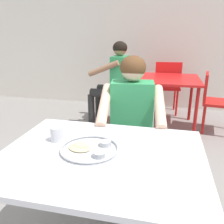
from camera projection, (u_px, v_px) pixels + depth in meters
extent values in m
cube|color=silver|center=(154.00, 10.00, 4.05)|extent=(12.00, 0.12, 3.40)
cube|color=silver|center=(101.00, 156.00, 1.26)|extent=(1.08, 0.85, 0.03)
cylinder|color=#B2B2B7|center=(54.00, 168.00, 1.81)|extent=(0.04, 0.04, 0.70)
cylinder|color=#B2B2B7|center=(184.00, 186.00, 1.61)|extent=(0.04, 0.04, 0.70)
cylinder|color=#B7BABF|center=(90.00, 150.00, 1.28)|extent=(0.32, 0.32, 0.01)
torus|color=#B7BABF|center=(90.00, 148.00, 1.28)|extent=(0.32, 0.32, 0.01)
cylinder|color=#B2B5BA|center=(99.00, 154.00, 1.20)|extent=(0.06, 0.06, 0.03)
cylinder|color=#B77F23|center=(99.00, 153.00, 1.20)|extent=(0.05, 0.05, 0.01)
cylinder|color=#B2B5BA|center=(105.00, 143.00, 1.32)|extent=(0.06, 0.06, 0.03)
cylinder|color=#9E4714|center=(105.00, 143.00, 1.32)|extent=(0.05, 0.05, 0.01)
ellipsoid|color=#E5C689|center=(80.00, 147.00, 1.29)|extent=(0.16, 0.14, 0.01)
ellipsoid|color=#D8C089|center=(81.00, 145.00, 1.30)|extent=(0.10, 0.07, 0.01)
cylinder|color=silver|center=(57.00, 134.00, 1.39)|extent=(0.07, 0.07, 0.09)
cylinder|color=#593319|center=(56.00, 130.00, 1.38)|extent=(0.06, 0.06, 0.02)
cube|color=silver|center=(132.00, 141.00, 2.10)|extent=(0.45, 0.45, 0.04)
cube|color=silver|center=(133.00, 111.00, 2.21)|extent=(0.39, 0.08, 0.40)
cylinder|color=silver|center=(150.00, 173.00, 2.01)|extent=(0.03, 0.03, 0.40)
cylinder|color=silver|center=(112.00, 171.00, 2.04)|extent=(0.03, 0.03, 0.40)
cylinder|color=silver|center=(148.00, 155.00, 2.31)|extent=(0.03, 0.03, 0.40)
cylinder|color=silver|center=(115.00, 153.00, 2.34)|extent=(0.03, 0.03, 0.40)
cylinder|color=#343434|center=(149.00, 193.00, 1.73)|extent=(0.10, 0.10, 0.44)
cylinder|color=#343434|center=(150.00, 149.00, 1.84)|extent=(0.17, 0.41, 0.12)
cylinder|color=#343434|center=(109.00, 191.00, 1.76)|extent=(0.10, 0.10, 0.44)
cylinder|color=#343434|center=(111.00, 147.00, 1.87)|extent=(0.17, 0.41, 0.12)
cube|color=#339959|center=(132.00, 111.00, 1.96)|extent=(0.36, 0.24, 0.48)
cylinder|color=beige|center=(160.00, 107.00, 1.74)|extent=(0.13, 0.46, 0.25)
cylinder|color=beige|center=(104.00, 105.00, 1.78)|extent=(0.13, 0.46, 0.25)
sphere|color=beige|center=(133.00, 69.00, 1.85)|extent=(0.19, 0.19, 0.19)
ellipsoid|color=brown|center=(133.00, 67.00, 1.85)|extent=(0.21, 0.20, 0.18)
cube|color=red|center=(169.00, 79.00, 3.32)|extent=(0.85, 0.88, 0.03)
cylinder|color=#A31414|center=(139.00, 110.00, 3.17)|extent=(0.04, 0.04, 0.70)
cylinder|color=#A31414|center=(196.00, 114.00, 3.01)|extent=(0.04, 0.04, 0.70)
cylinder|color=#A31414|center=(144.00, 96.00, 3.86)|extent=(0.04, 0.04, 0.70)
cylinder|color=#A31414|center=(191.00, 99.00, 3.71)|extent=(0.04, 0.04, 0.70)
cube|color=red|center=(116.00, 97.00, 3.53)|extent=(0.45, 0.47, 0.04)
cube|color=red|center=(129.00, 84.00, 3.45)|extent=(0.08, 0.40, 0.37)
cylinder|color=red|center=(104.00, 114.00, 3.45)|extent=(0.03, 0.03, 0.40)
cylinder|color=red|center=(107.00, 107.00, 3.78)|extent=(0.03, 0.03, 0.40)
cylinder|color=red|center=(126.00, 115.00, 3.42)|extent=(0.03, 0.03, 0.40)
cylinder|color=red|center=(127.00, 108.00, 3.75)|extent=(0.03, 0.03, 0.40)
cube|color=red|center=(218.00, 102.00, 3.24)|extent=(0.46, 0.47, 0.04)
cube|color=red|center=(206.00, 87.00, 3.24)|extent=(0.09, 0.40, 0.37)
cylinder|color=red|center=(204.00, 113.00, 3.51)|extent=(0.03, 0.03, 0.41)
cylinder|color=red|center=(204.00, 120.00, 3.21)|extent=(0.03, 0.03, 0.41)
cube|color=red|center=(166.00, 87.00, 4.04)|extent=(0.46, 0.45, 0.04)
cube|color=red|center=(168.00, 76.00, 3.78)|extent=(0.41, 0.07, 0.42)
cylinder|color=red|center=(155.00, 97.00, 4.29)|extent=(0.03, 0.03, 0.43)
cylinder|color=red|center=(175.00, 98.00, 4.25)|extent=(0.03, 0.03, 0.43)
cylinder|color=red|center=(155.00, 103.00, 3.98)|extent=(0.03, 0.03, 0.43)
cylinder|color=red|center=(177.00, 103.00, 3.93)|extent=(0.03, 0.03, 0.43)
cylinder|color=#242424|center=(91.00, 109.00, 3.60)|extent=(0.10, 0.10, 0.45)
cylinder|color=#242424|center=(104.00, 93.00, 3.46)|extent=(0.41, 0.15, 0.12)
cylinder|color=#242424|center=(98.00, 104.00, 3.87)|extent=(0.10, 0.10, 0.45)
cylinder|color=#242424|center=(110.00, 89.00, 3.73)|extent=(0.41, 0.15, 0.12)
cube|color=#339959|center=(120.00, 74.00, 3.46)|extent=(0.23, 0.35, 0.52)
cylinder|color=#996B4C|center=(103.00, 69.00, 3.29)|extent=(0.46, 0.11, 0.25)
cylinder|color=#996B4C|center=(112.00, 65.00, 3.66)|extent=(0.46, 0.11, 0.25)
sphere|color=#996B4C|center=(120.00, 49.00, 3.34)|extent=(0.19, 0.19, 0.19)
ellipsoid|color=black|center=(120.00, 48.00, 3.34)|extent=(0.21, 0.20, 0.18)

